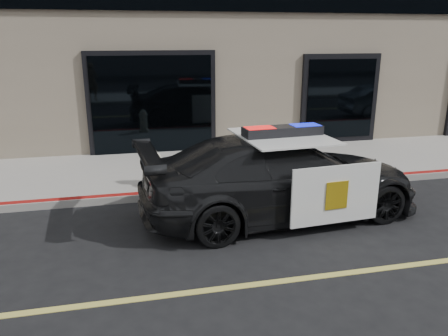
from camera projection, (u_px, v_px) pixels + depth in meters
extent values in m
plane|color=black|center=(266.00, 283.00, 5.93)|extent=(120.00, 120.00, 0.00)
cube|color=gray|center=(200.00, 169.00, 10.81)|extent=(60.00, 3.50, 0.15)
imported|color=black|center=(281.00, 177.00, 8.00)|extent=(2.90, 5.51, 1.50)
cube|color=white|center=(336.00, 195.00, 7.17)|extent=(1.60, 0.16, 1.00)
cube|color=white|center=(282.00, 161.00, 9.14)|extent=(1.60, 0.16, 1.00)
cube|color=white|center=(282.00, 136.00, 7.78)|extent=(1.64, 1.92, 0.03)
cube|color=gold|center=(337.00, 195.00, 7.14)|extent=(0.40, 0.04, 0.48)
cube|color=black|center=(283.00, 131.00, 7.76)|extent=(1.47, 0.49, 0.18)
cube|color=red|center=(260.00, 132.00, 7.63)|extent=(0.53, 0.36, 0.16)
cube|color=#0C19CC|center=(305.00, 129.00, 7.88)|extent=(0.53, 0.36, 0.16)
cylinder|color=#E9E8C5|center=(157.00, 183.00, 9.39)|extent=(0.34, 0.34, 0.08)
cylinder|color=#E9E8C5|center=(156.00, 171.00, 9.31)|extent=(0.25, 0.25, 0.48)
cylinder|color=#E9E8C5|center=(156.00, 160.00, 9.24)|extent=(0.29, 0.29, 0.06)
sphere|color=#E9E8C5|center=(155.00, 157.00, 9.22)|extent=(0.22, 0.22, 0.22)
cylinder|color=#E9E8C5|center=(155.00, 153.00, 9.19)|extent=(0.07, 0.07, 0.07)
cylinder|color=#E9E8C5|center=(155.00, 166.00, 9.44)|extent=(0.12, 0.11, 0.12)
cylinder|color=#E9E8C5|center=(157.00, 170.00, 9.14)|extent=(0.12, 0.11, 0.12)
cylinder|color=#E9E8C5|center=(157.00, 174.00, 9.13)|extent=(0.16, 0.13, 0.16)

